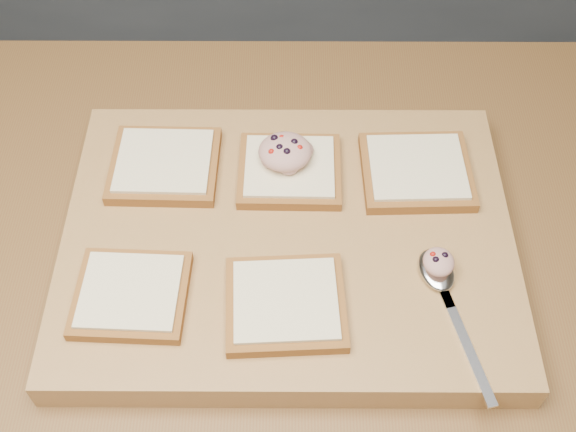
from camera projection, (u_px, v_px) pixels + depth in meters
name	position (u px, v px, depth m)	size (l,w,h in m)	color
island_counter	(263.00, 417.00, 1.18)	(2.00, 0.80, 0.90)	slate
cutting_board	(288.00, 241.00, 0.82)	(0.50, 0.38, 0.04)	tan
bread_far_left	(165.00, 165.00, 0.86)	(0.13, 0.12, 0.02)	brown
bread_far_center	(290.00, 170.00, 0.85)	(0.12, 0.11, 0.02)	brown
bread_far_right	(416.00, 171.00, 0.85)	(0.13, 0.12, 0.02)	brown
bread_near_left	(131.00, 294.00, 0.75)	(0.12, 0.11, 0.02)	brown
bread_near_center	(286.00, 303.00, 0.74)	(0.13, 0.12, 0.02)	brown
tuna_salad_dollop	(285.00, 151.00, 0.84)	(0.06, 0.06, 0.03)	tan
spoon	(441.00, 281.00, 0.76)	(0.07, 0.18, 0.01)	silver
spoon_salad	(439.00, 262.00, 0.76)	(0.03, 0.04, 0.02)	tan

